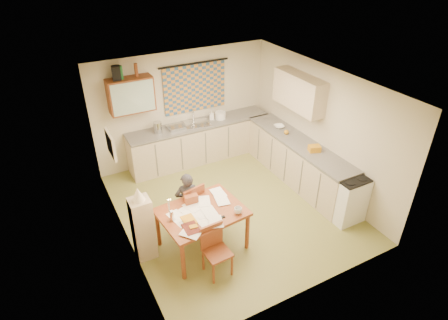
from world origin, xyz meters
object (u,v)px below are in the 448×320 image
counter_back (200,142)px  person (187,202)px  shelf_stand (143,229)px  chair_far (190,213)px  stove (346,197)px  counter_right (297,161)px  dining_table (202,229)px

counter_back → person: (-1.21, -2.11, 0.12)m
counter_back → shelf_stand: size_ratio=2.94×
chair_far → shelf_stand: (-0.93, -0.32, 0.28)m
stove → counter_right: bearing=90.0°
dining_table → chair_far: chair_far is taller
stove → person: (-2.66, 1.07, 0.13)m
stove → shelf_stand: shelf_stand is taller
counter_right → chair_far: 2.64m
chair_far → counter_right: bearing=174.0°
counter_right → dining_table: (-2.63, -0.91, -0.07)m
shelf_stand → stove: bearing=-12.5°
dining_table → shelf_stand: bearing=159.0°
stove → chair_far: chair_far is taller
shelf_stand → counter_back: bearing=48.8°
chair_far → shelf_stand: bearing=5.9°
counter_back → stove: (1.44, -3.17, -0.01)m
stove → dining_table: (-2.63, 0.53, -0.07)m
counter_back → chair_far: chair_far is taller
counter_right → dining_table: 2.78m
person → counter_right: bearing=-160.1°
counter_back → stove: size_ratio=3.70×
counter_back → chair_far: 2.38m
person → shelf_stand: size_ratio=1.02×
counter_back → dining_table: size_ratio=2.35×
counter_right → person: size_ratio=2.56×
person → dining_table: bearing=104.8°
dining_table → shelf_stand: size_ratio=1.25×
stove → chair_far: size_ratio=0.97×
chair_far → dining_table: bearing=75.1°
counter_right → shelf_stand: (-3.54, -0.65, 0.11)m
counter_right → shelf_stand: 3.60m
counter_right → dining_table: bearing=-161.0°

